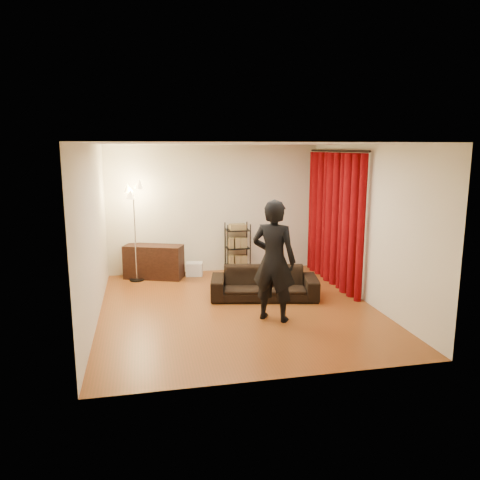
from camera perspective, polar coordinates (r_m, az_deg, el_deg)
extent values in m
plane|color=brown|center=(7.92, -0.27, -8.28)|extent=(5.00, 5.00, 0.00)
plane|color=white|center=(7.47, -0.29, 11.66)|extent=(5.00, 5.00, 0.00)
plane|color=beige|center=(10.01, -3.14, 3.78)|extent=(5.00, 0.00, 5.00)
plane|color=beige|center=(5.20, 5.24, -3.22)|extent=(5.00, 0.00, 5.00)
plane|color=beige|center=(7.47, -17.45, 0.73)|extent=(0.00, 5.00, 5.00)
plane|color=beige|center=(8.32, 15.10, 1.89)|extent=(0.00, 5.00, 5.00)
cylinder|color=black|center=(9.19, 11.74, 10.60)|extent=(0.04, 2.65, 0.04)
imported|color=black|center=(8.35, 2.98, -5.27)|extent=(1.99, 1.09, 0.55)
imported|color=black|center=(7.17, 4.14, -2.53)|extent=(0.82, 0.76, 1.89)
cube|color=black|center=(9.75, -10.46, -2.61)|extent=(1.26, 0.83, 0.69)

